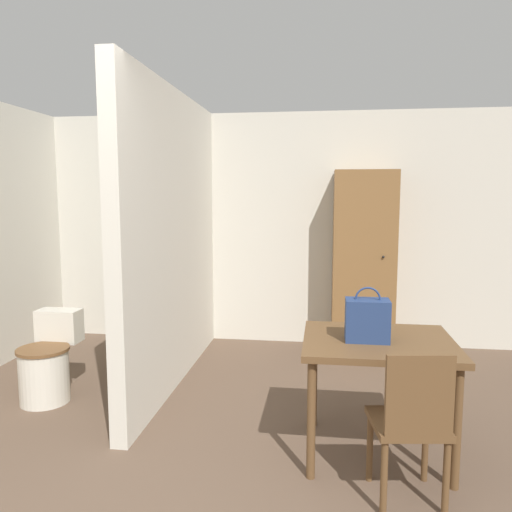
# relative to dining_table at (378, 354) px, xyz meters

# --- Properties ---
(wall_back) EXTENTS (5.72, 0.12, 2.50)m
(wall_back) POSITION_rel_dining_table_xyz_m (-1.03, 2.41, 0.60)
(wall_back) COLOR beige
(wall_back) RESTS_ON ground_plane
(partition_wall) EXTENTS (0.12, 2.53, 2.50)m
(partition_wall) POSITION_rel_dining_table_xyz_m (-1.63, 1.08, 0.60)
(partition_wall) COLOR beige
(partition_wall) RESTS_ON ground_plane
(dining_table) EXTENTS (0.92, 0.79, 0.74)m
(dining_table) POSITION_rel_dining_table_xyz_m (0.00, 0.00, 0.00)
(dining_table) COLOR brown
(dining_table) RESTS_ON ground_plane
(wooden_chair) EXTENTS (0.42, 0.42, 0.85)m
(wooden_chair) POSITION_rel_dining_table_xyz_m (0.12, -0.52, -0.19)
(wooden_chair) COLOR brown
(wooden_chair) RESTS_ON ground_plane
(toilet) EXTENTS (0.40, 0.55, 0.68)m
(toilet) POSITION_rel_dining_table_xyz_m (-2.51, 0.51, -0.36)
(toilet) COLOR silver
(toilet) RESTS_ON ground_plane
(handbag) EXTENTS (0.26, 0.17, 0.33)m
(handbag) POSITION_rel_dining_table_xyz_m (-0.07, -0.04, 0.22)
(handbag) COLOR navy
(handbag) RESTS_ON dining_table
(wooden_cabinet) EXTENTS (0.62, 0.49, 1.87)m
(wooden_cabinet) POSITION_rel_dining_table_xyz_m (0.06, 2.10, 0.28)
(wooden_cabinet) COLOR brown
(wooden_cabinet) RESTS_ON ground_plane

